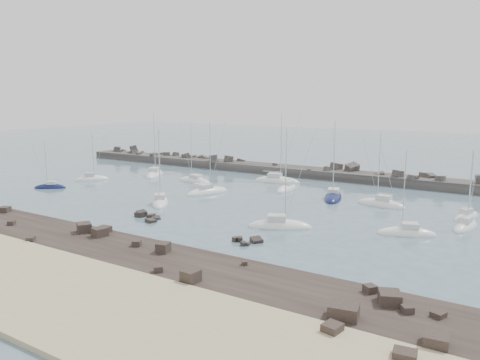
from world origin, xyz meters
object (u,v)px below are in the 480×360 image
Objects in this scene: sailboat_3 at (207,192)px; sailboat_12 at (466,217)px; sailboat_0 at (91,179)px; sailboat_8 at (333,198)px; sailboat_9 at (406,234)px; sailboat_13 at (194,181)px; sailboat_1 at (155,175)px; sailboat_14 at (381,205)px; sailboat_4 at (277,181)px; sailboat_5 at (160,203)px; sailboat_2 at (50,188)px; sailboat_10 at (465,227)px; sailboat_6 at (287,189)px; sailboat_7 at (280,226)px.

sailboat_12 is (42.15, 5.59, -0.01)m from sailboat_3.
sailboat_8 is at bearing 11.13° from sailboat_0.
sailboat_3 is 37.64m from sailboat_9.
sailboat_9 is 0.90× the size of sailboat_13.
sailboat_1 is 1.29× the size of sailboat_9.
sailboat_14 reaches higher than sailboat_12.
sailboat_4 reaches higher than sailboat_14.
sailboat_5 is 20.70m from sailboat_13.
sailboat_4 is at bearing 163.07° from sailboat_12.
sailboat_3 is at bearing 23.56° from sailboat_2.
sailboat_10 is at bearing -24.41° from sailboat_4.
sailboat_3 is 42.52m from sailboat_12.
sailboat_9 is at bearing -127.87° from sailboat_10.
sailboat_9 is at bearing -16.40° from sailboat_1.
sailboat_0 is 0.88× the size of sailboat_14.
sailboat_0 is 10.26m from sailboat_2.
sailboat_2 is 72.64m from sailboat_12.
sailboat_14 is at bearing 18.30° from sailboat_2.
sailboat_6 is 31.83m from sailboat_9.
sailboat_5 is at bearing -67.60° from sailboat_13.
sailboat_0 is at bearing -168.87° from sailboat_8.
sailboat_7 is 21.02m from sailboat_8.
sailboat_0 is at bearing 92.37° from sailboat_2.
sailboat_1 is 48.96m from sailboat_7.
sailboat_6 is at bearing 168.65° from sailboat_14.
sailboat_3 reaches higher than sailboat_2.
sailboat_8 is 1.27× the size of sailboat_10.
sailboat_4 is at bearing 157.58° from sailboat_14.
sailboat_1 is 1.19× the size of sailboat_14.
sailboat_7 reaches higher than sailboat_12.
sailboat_7 is at bearing -12.54° from sailboat_0.
sailboat_8 is (42.64, -1.79, -0.01)m from sailboat_1.
sailboat_14 is (18.78, -3.77, 0.01)m from sailboat_6.
sailboat_4 is 17.05m from sailboat_13.
sailboat_6 is at bearing 60.64° from sailboat_5.
sailboat_3 is 17.62m from sailboat_4.
sailboat_8 reaches higher than sailboat_7.
sailboat_3 is (21.57, -9.52, -0.01)m from sailboat_1.
sailboat_14 is (8.48, -0.92, 0.02)m from sailboat_8.
sailboat_0 is 0.74× the size of sailboat_4.
sailboat_9 is (15.78, -15.40, -0.00)m from sailboat_8.
sailboat_1 is at bearing 171.44° from sailboat_10.
sailboat_8 is at bearing 91.85° from sailboat_7.
sailboat_0 is 1.17× the size of sailboat_2.
sailboat_12 is (63.72, -3.93, -0.02)m from sailboat_1.
sailboat_5 is (27.28, -8.99, -0.00)m from sailboat_0.
sailboat_5 is 0.91× the size of sailboat_8.
sailboat_6 is at bearing 17.76° from sailboat_0.
sailboat_14 is at bearing 12.96° from sailboat_3.
sailboat_6 is (5.40, -6.21, -0.01)m from sailboat_4.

